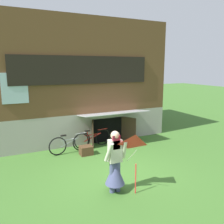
% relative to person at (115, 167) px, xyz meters
% --- Properties ---
extents(ground_plane, '(60.00, 60.00, 0.00)m').
position_rel_person_xyz_m(ground_plane, '(0.54, 0.94, -0.70)').
color(ground_plane, '#3D6B28').
extents(log_house, '(7.99, 5.68, 5.25)m').
position_rel_person_xyz_m(log_house, '(0.54, 6.22, 1.92)').
color(log_house, '#9E998E').
rests_on(log_house, ground_plane).
extents(person, '(0.61, 0.53, 1.66)m').
position_rel_person_xyz_m(person, '(0.00, 0.00, 0.00)').
color(person, '#474C75').
rests_on(person, ground_plane).
extents(kite, '(0.83, 0.79, 1.59)m').
position_rel_person_xyz_m(kite, '(0.31, -0.48, 0.60)').
color(kite, red).
rests_on(kite, ground_plane).
extents(bicycle_red, '(1.62, 0.21, 0.74)m').
position_rel_person_xyz_m(bicycle_red, '(0.72, 3.54, -0.34)').
color(bicycle_red, black).
rests_on(bicycle_red, ground_plane).
extents(bicycle_silver, '(1.64, 0.26, 0.75)m').
position_rel_person_xyz_m(bicycle_silver, '(-0.31, 3.30, -0.34)').
color(bicycle_silver, black).
rests_on(bicycle_silver, ground_plane).
extents(wooden_crate, '(0.46, 0.39, 0.33)m').
position_rel_person_xyz_m(wooden_crate, '(0.19, 2.84, -0.54)').
color(wooden_crate, '#4C331E').
rests_on(wooden_crate, ground_plane).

